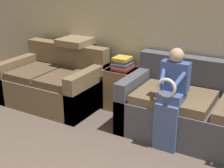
% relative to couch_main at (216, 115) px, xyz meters
% --- Properties ---
extents(wall_back, '(7.83, 0.06, 2.55)m').
position_rel_couch_main_xyz_m(wall_back, '(-0.60, 0.50, 0.94)').
color(wall_back, beige).
rests_on(wall_back, ground_plane).
extents(couch_main, '(2.30, 0.96, 0.93)m').
position_rel_couch_main_xyz_m(couch_main, '(0.00, 0.00, 0.00)').
color(couch_main, '#4C4C56').
rests_on(couch_main, ground_plane).
extents(couch_side, '(1.48, 0.97, 0.89)m').
position_rel_couch_main_xyz_m(couch_side, '(-2.44, -0.09, -0.02)').
color(couch_side, brown).
rests_on(couch_side, ground_plane).
extents(child_left_seated, '(0.33, 0.37, 1.19)m').
position_rel_couch_main_xyz_m(child_left_seated, '(-0.45, -0.41, 0.32)').
color(child_left_seated, '#475B8E').
rests_on(child_left_seated, ground_plane).
extents(side_shelf, '(0.47, 0.41, 0.63)m').
position_rel_couch_main_xyz_m(side_shelf, '(-1.42, 0.25, -0.01)').
color(side_shelf, '#9E7A51').
rests_on(side_shelf, ground_plane).
extents(book_stack, '(0.26, 0.31, 0.18)m').
position_rel_couch_main_xyz_m(book_stack, '(-1.42, 0.24, 0.37)').
color(book_stack, '#BC3833').
rests_on(book_stack, side_shelf).
extents(throw_pillow, '(0.47, 0.47, 0.10)m').
position_rel_couch_main_xyz_m(throw_pillow, '(-2.27, 0.25, 0.60)').
color(throw_pillow, '#846B4C').
rests_on(throw_pillow, couch_side).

